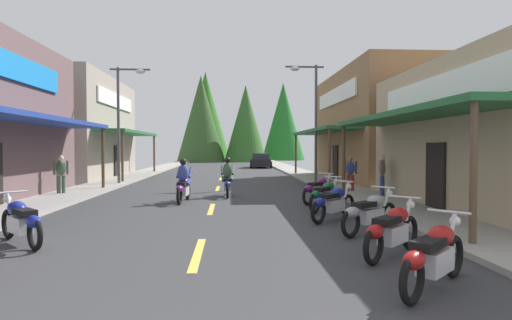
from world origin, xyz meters
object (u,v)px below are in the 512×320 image
object	(u,v)px
rider_cruising_lead	(183,184)
parked_car_curbside	(261,161)
motorcycle_parked_right_3	(333,202)
motorcycle_parked_right_0	(434,255)
motorcycle_parked_right_2	(370,212)
motorcycle_parked_left_2	(21,221)
motorcycle_parked_right_4	(325,195)
pedestrian_by_shop	(350,172)
rider_cruising_trailing	(227,180)
pedestrian_waiting	(61,172)
pedestrian_browsing	(382,173)
streetlamp_left	(124,109)
motorcycle_parked_right_5	(319,189)
streetlamp_right	(310,107)
motorcycle_parked_right_1	(392,230)

from	to	relation	value
rider_cruising_lead	parked_car_curbside	world-z (taller)	rider_cruising_lead
parked_car_curbside	motorcycle_parked_right_3	bearing A→B (deg)	-177.45
motorcycle_parked_right_0	parked_car_curbside	distance (m)	34.74
motorcycle_parked_right_0	motorcycle_parked_right_2	world-z (taller)	same
motorcycle_parked_right_3	motorcycle_parked_left_2	xyz separation A→B (m)	(-6.92, -2.34, 0.00)
motorcycle_parked_right_4	pedestrian_by_shop	xyz separation A→B (m)	(2.16, 4.66, 0.42)
pedestrian_by_shop	rider_cruising_trailing	bearing A→B (deg)	98.86
motorcycle_parked_right_4	pedestrian_waiting	world-z (taller)	pedestrian_waiting
motorcycle_parked_right_2	pedestrian_browsing	xyz separation A→B (m)	(2.67, 6.40, 0.49)
motorcycle_parked_left_2	pedestrian_by_shop	world-z (taller)	pedestrian_by_shop
streetlamp_left	pedestrian_waiting	world-z (taller)	streetlamp_left
motorcycle_parked_right_3	rider_cruising_trailing	xyz separation A→B (m)	(-2.86, 5.69, 0.17)
motorcycle_parked_right_4	motorcycle_parked_right_5	xyz separation A→B (m)	(0.16, 1.73, 0.00)
motorcycle_parked_right_5	streetlamp_left	bearing A→B (deg)	90.74
motorcycle_parked_right_0	rider_cruising_trailing	size ratio (longest dim) A/B	0.76
motorcycle_parked_right_5	pedestrian_browsing	xyz separation A→B (m)	(2.73, 1.21, 0.49)
motorcycle_parked_right_0	rider_cruising_lead	size ratio (longest dim) A/B	0.76
streetlamp_left	streetlamp_right	distance (m)	9.70
motorcycle_parked_right_3	pedestrian_browsing	distance (m)	5.65
motorcycle_parked_left_2	rider_cruising_trailing	world-z (taller)	rider_cruising_trailing
motorcycle_parked_right_4	motorcycle_parked_right_5	bearing A→B (deg)	33.21
motorcycle_parked_right_2	pedestrian_by_shop	bearing A→B (deg)	38.88
streetlamp_left	motorcycle_parked_right_3	bearing A→B (deg)	-53.15
rider_cruising_trailing	pedestrian_browsing	world-z (taller)	pedestrian_browsing
streetlamp_left	pedestrian_waiting	xyz separation A→B (m)	(-1.34, -4.72, -3.00)
streetlamp_right	pedestrian_browsing	distance (m)	7.19
streetlamp_right	pedestrian_by_shop	distance (m)	5.63
pedestrian_by_shop	streetlamp_left	bearing A→B (deg)	67.64
motorcycle_parked_right_4	streetlamp_left	bearing A→B (deg)	80.87
motorcycle_parked_left_2	pedestrian_waiting	distance (m)	8.94
streetlamp_right	motorcycle_parked_right_1	size ratio (longest dim) A/B	3.94
motorcycle_parked_right_1	rider_cruising_trailing	size ratio (longest dim) A/B	0.75
motorcycle_parked_right_4	motorcycle_parked_right_5	size ratio (longest dim) A/B	1.05
streetlamp_right	motorcycle_parked_right_1	bearing A→B (deg)	-95.35
pedestrian_by_shop	pedestrian_waiting	xyz separation A→B (m)	(-11.87, -0.23, 0.04)
streetlamp_right	pedestrian_by_shop	bearing A→B (deg)	-79.57
motorcycle_parked_right_0	pedestrian_browsing	world-z (taller)	pedestrian_browsing
motorcycle_parked_right_0	pedestrian_by_shop	size ratio (longest dim) A/B	1.03
streetlamp_left	pedestrian_by_shop	bearing A→B (deg)	-23.06
motorcycle_parked_right_0	pedestrian_waiting	size ratio (longest dim) A/B	1.00
motorcycle_parked_right_2	motorcycle_parked_right_3	world-z (taller)	same
streetlamp_right	motorcycle_parked_right_1	world-z (taller)	streetlamp_right
motorcycle_parked_right_0	parked_car_curbside	xyz separation A→B (m)	(0.18, 34.74, 0.20)
motorcycle_parked_right_2	motorcycle_parked_right_5	xyz separation A→B (m)	(-0.06, 5.19, 0.00)
pedestrian_by_shop	parked_car_curbside	world-z (taller)	pedestrian_by_shop
motorcycle_parked_right_1	pedestrian_by_shop	xyz separation A→B (m)	(2.21, 10.12, 0.42)
rider_cruising_trailing	pedestrian_waiting	distance (m)	6.69
motorcycle_parked_left_2	pedestrian_browsing	bearing A→B (deg)	-98.86
motorcycle_parked_right_2	rider_cruising_lead	distance (m)	7.46
streetlamp_left	motorcycle_parked_right_2	bearing A→B (deg)	-55.75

